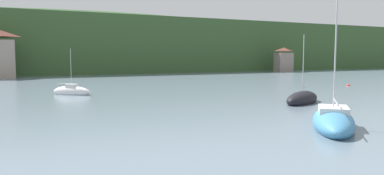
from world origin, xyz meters
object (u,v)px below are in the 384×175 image
(sailboat_far_1, at_px, (72,92))
(mooring_buoy_mid, at_px, (348,86))
(shore_building_westcentral, at_px, (284,60))
(sailboat_mid_3, at_px, (333,121))
(sailboat_mid_0, at_px, (302,99))

(sailboat_far_1, relative_size, mooring_buoy_mid, 10.40)
(shore_building_westcentral, distance_m, sailboat_mid_3, 85.52)
(sailboat_far_1, bearing_deg, sailboat_mid_0, 1.41)
(sailboat_mid_0, relative_size, sailboat_far_1, 1.21)
(sailboat_mid_3, relative_size, mooring_buoy_mid, 17.54)
(sailboat_far_1, distance_m, mooring_buoy_mid, 41.67)
(sailboat_far_1, bearing_deg, shore_building_westcentral, 74.89)
(sailboat_mid_0, distance_m, mooring_buoy_mid, 24.96)
(sailboat_mid_3, distance_m, mooring_buoy_mid, 36.85)
(shore_building_westcentral, relative_size, sailboat_mid_0, 0.98)
(sailboat_mid_3, bearing_deg, sailboat_far_1, 66.90)
(mooring_buoy_mid, bearing_deg, sailboat_mid_0, -148.81)
(sailboat_mid_3, bearing_deg, shore_building_westcentral, 5.29)
(shore_building_westcentral, bearing_deg, sailboat_mid_0, -128.31)
(sailboat_far_1, bearing_deg, sailboat_mid_3, -21.85)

